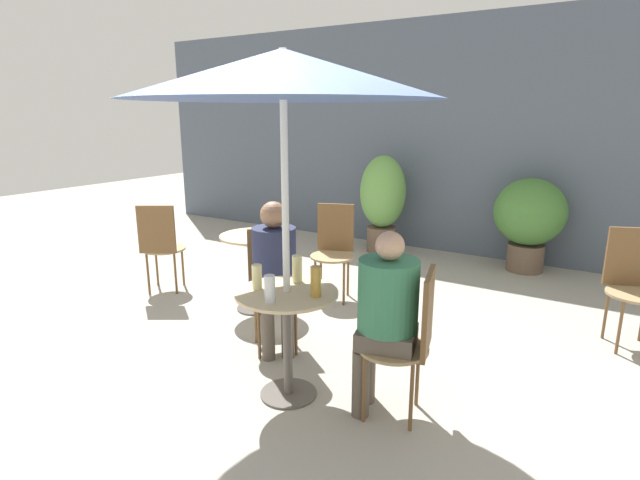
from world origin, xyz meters
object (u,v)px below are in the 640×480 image
seated_person_1 (275,265)px  potted_plant_1 (529,216)px  beer_glass_3 (257,277)px  bistro_chair_0 (411,333)px  umbrella (283,75)px  bistro_chair_4 (160,241)px  cafe_table_far (255,255)px  bistro_chair_3 (633,277)px  bistro_chair_1 (273,278)px  cafe_table_near (287,320)px  beer_glass_2 (297,269)px  bistro_chair_2 (334,243)px  seated_person_0 (385,309)px  beer_glass_0 (270,289)px  beer_glass_1 (316,282)px  potted_plant_0 (383,198)px

seated_person_1 → potted_plant_1: size_ratio=1.09×
beer_glass_3 → potted_plant_1: bearing=74.7°
potted_plant_1 → beer_glass_3: bearing=-105.3°
bistro_chair_0 → umbrella: umbrella is taller
bistro_chair_4 → potted_plant_1: (3.05, 2.78, 0.10)m
cafe_table_far → potted_plant_1: size_ratio=0.66×
bistro_chair_3 → umbrella: umbrella is taller
bistro_chair_1 → potted_plant_1: size_ratio=0.86×
cafe_table_near → beer_glass_2: 0.35m
umbrella → cafe_table_far: bearing=136.5°
bistro_chair_3 → bistro_chair_4: (-4.10, -1.19, 0.00)m
bistro_chair_0 → beer_glass_2: 0.86m
bistro_chair_3 → bistro_chair_4: 4.27m
bistro_chair_1 → seated_person_1: bearing=-90.0°
bistro_chair_2 → seated_person_0: bearing=-71.8°
cafe_table_far → beer_glass_3: bearing=-50.2°
beer_glass_2 → beer_glass_3: 0.29m
cafe_table_near → bistro_chair_0: bearing=13.7°
bistro_chair_0 → beer_glass_0: bearing=-76.2°
umbrella → bistro_chair_2: bearing=111.0°
bistro_chair_3 → beer_glass_0: bistro_chair_3 is taller
seated_person_0 → seated_person_1: bearing=-120.1°
seated_person_0 → beer_glass_1: size_ratio=6.11×
cafe_table_near → cafe_table_far: bearing=136.5°
bistro_chair_4 → beer_glass_2: 2.30m
beer_glass_3 → bistro_chair_0: bearing=13.9°
beer_glass_2 → beer_glass_0: bearing=-79.5°
bistro_chair_1 → potted_plant_0: bearing=54.5°
cafe_table_far → seated_person_0: (1.74, -0.92, 0.16)m
beer_glass_1 → beer_glass_2: beer_glass_1 is taller
bistro_chair_0 → bistro_chair_4: size_ratio=1.00×
seated_person_1 → beer_glass_1: size_ratio=6.26×
cafe_table_far → potted_plant_1: 3.27m
seated_person_0 → umbrella: umbrella is taller
seated_person_1 → beer_glass_1: bearing=-77.6°
bistro_chair_3 → seated_person_0: 2.33m
beer_glass_2 → beer_glass_3: (-0.14, -0.25, -0.01)m
beer_glass_2 → potted_plant_1: potted_plant_1 is taller
cafe_table_far → bistro_chair_4: bistro_chair_4 is taller
cafe_table_far → beer_glass_1: (1.33, -1.04, 0.29)m
cafe_table_far → cafe_table_near: bearing=-43.5°
bistro_chair_3 → beer_glass_3: (-2.07, -2.15, 0.25)m
bistro_chair_3 → potted_plant_1: 1.91m
seated_person_0 → beer_glass_2: size_ratio=6.42×
bistro_chair_3 → beer_glass_0: (-1.86, -2.29, 0.25)m
beer_glass_0 → beer_glass_3: size_ratio=1.06×
bistro_chair_3 → umbrella: bearing=-154.1°
cafe_table_near → umbrella: size_ratio=0.33×
beer_glass_2 → potted_plant_0: size_ratio=0.14×
bistro_chair_0 → bistro_chair_1: same height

